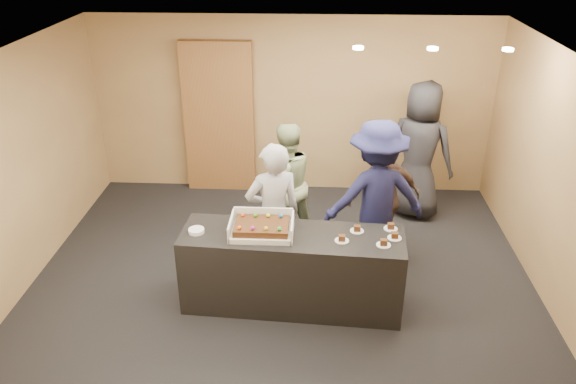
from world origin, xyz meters
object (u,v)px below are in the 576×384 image
object	(u,v)px
cake_box	(262,229)
person_server_grey	(273,215)
person_navy_man	(376,197)
person_brown_extra	(384,198)
person_dark_suit	(419,151)
person_sage_man	(285,184)
storage_cabinet	(219,118)
sheet_cake	(262,226)
plate_stack	(196,231)
serving_counter	(292,270)

from	to	relation	value
cake_box	person_server_grey	bearing A→B (deg)	78.22
person_navy_man	person_brown_extra	bearing A→B (deg)	-128.87
person_dark_suit	person_sage_man	bearing A→B (deg)	52.51
storage_cabinet	person_navy_man	bearing A→B (deg)	-43.34
person_server_grey	person_sage_man	bearing A→B (deg)	-114.63
cake_box	sheet_cake	world-z (taller)	cake_box
sheet_cake	person_sage_man	bearing A→B (deg)	82.93
person_navy_man	plate_stack	bearing A→B (deg)	10.91
person_sage_man	person_navy_man	size ratio (longest dim) A/B	0.87
person_brown_extra	person_dark_suit	bearing A→B (deg)	-131.61
cake_box	person_server_grey	size ratio (longest dim) A/B	0.38
storage_cabinet	plate_stack	world-z (taller)	storage_cabinet
serving_counter	sheet_cake	world-z (taller)	sheet_cake
person_sage_man	person_navy_man	bearing A→B (deg)	123.08
cake_box	person_navy_man	distance (m)	1.52
serving_counter	person_sage_man	bearing A→B (deg)	99.84
storage_cabinet	person_server_grey	xyz separation A→B (m)	(1.01, -2.48, -0.29)
person_brown_extra	serving_counter	bearing A→B (deg)	31.83
cake_box	person_dark_suit	world-z (taller)	person_dark_suit
sheet_cake	cake_box	bearing A→B (deg)	89.09
person_dark_suit	cake_box	bearing A→B (deg)	75.84
plate_stack	person_navy_man	size ratio (longest dim) A/B	0.09
cake_box	sheet_cake	distance (m)	0.06
person_sage_man	person_navy_man	world-z (taller)	person_navy_man
person_dark_suit	serving_counter	bearing A→B (deg)	81.13
serving_counter	person_dark_suit	size ratio (longest dim) A/B	1.21
storage_cabinet	person_navy_man	distance (m)	3.05
person_server_grey	person_navy_man	world-z (taller)	person_navy_man
person_navy_man	person_dark_suit	size ratio (longest dim) A/B	0.96
sheet_cake	person_sage_man	world-z (taller)	person_sage_man
plate_stack	person_sage_man	size ratio (longest dim) A/B	0.10
person_server_grey	plate_stack	bearing A→B (deg)	10.24
serving_counter	person_server_grey	world-z (taller)	person_server_grey
person_brown_extra	person_sage_man	bearing A→B (deg)	-26.57
cake_box	storage_cabinet	bearing A→B (deg)	107.67
cake_box	person_brown_extra	world-z (taller)	person_brown_extra
plate_stack	person_dark_suit	xyz separation A→B (m)	(2.72, 2.23, 0.07)
person_brown_extra	person_navy_man	bearing A→B (deg)	49.74
person_server_grey	person_dark_suit	world-z (taller)	person_dark_suit
serving_counter	person_sage_man	size ratio (longest dim) A/B	1.45
sheet_cake	person_dark_suit	distance (m)	3.00
sheet_cake	person_dark_suit	size ratio (longest dim) A/B	0.29
sheet_cake	person_sage_man	distance (m)	1.42
person_server_grey	serving_counter	bearing A→B (deg)	98.21
person_navy_man	person_dark_suit	xyz separation A→B (m)	(0.73, 1.38, 0.04)
person_server_grey	person_sage_man	size ratio (longest dim) A/B	1.07
sheet_cake	plate_stack	xyz separation A→B (m)	(-0.71, -0.01, -0.08)
person_sage_man	person_brown_extra	xyz separation A→B (m)	(1.25, -0.29, -0.03)
cake_box	person_navy_man	xyz separation A→B (m)	(1.29, 0.82, 0.01)
serving_counter	cake_box	bearing A→B (deg)	179.22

